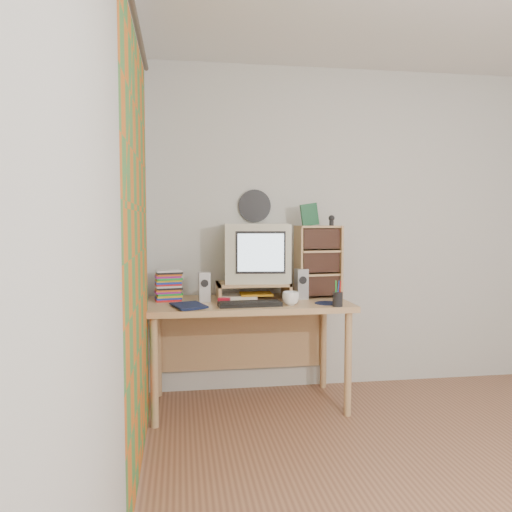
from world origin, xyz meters
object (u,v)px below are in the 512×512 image
object	(u,v)px
desk	(247,318)
cd_rack	(318,262)
keyboard	(250,304)
crt_monitor	(257,253)
dvd_stack	(168,283)
mug	(291,298)
diary	(175,305)

from	to	relation	value
desk	cd_rack	distance (m)	0.67
keyboard	crt_monitor	bearing A→B (deg)	71.05
crt_monitor	dvd_stack	world-z (taller)	crt_monitor
dvd_stack	mug	xyz separation A→B (m)	(0.82, -0.31, -0.08)
mug	diary	world-z (taller)	mug
desk	mug	size ratio (longest dim) A/B	12.22
cd_rack	desk	bearing A→B (deg)	179.42
diary	keyboard	bearing A→B (deg)	-14.95
desk	diary	world-z (taller)	diary
cd_rack	diary	bearing A→B (deg)	-168.16
dvd_stack	mug	size ratio (longest dim) A/B	2.16
keyboard	cd_rack	distance (m)	0.68
mug	cd_rack	bearing A→B (deg)	48.72
keyboard	mug	world-z (taller)	mug
dvd_stack	keyboard	bearing A→B (deg)	-39.30
keyboard	cd_rack	world-z (taller)	cd_rack
keyboard	dvd_stack	world-z (taller)	dvd_stack
crt_monitor	mug	bearing A→B (deg)	-57.07
keyboard	dvd_stack	xyz separation A→B (m)	(-0.54, 0.31, 0.11)
desk	keyboard	world-z (taller)	keyboard
keyboard	mug	xyz separation A→B (m)	(0.28, -0.00, 0.03)
desk	dvd_stack	world-z (taller)	dvd_stack
keyboard	desk	bearing A→B (deg)	83.91
dvd_stack	desk	bearing A→B (deg)	-14.11
dvd_stack	cd_rack	size ratio (longest dim) A/B	0.47
keyboard	diary	xyz separation A→B (m)	(-0.49, -0.02, 0.01)
dvd_stack	cd_rack	distance (m)	1.10
desk	dvd_stack	bearing A→B (deg)	175.34
mug	dvd_stack	bearing A→B (deg)	159.05
crt_monitor	dvd_stack	bearing A→B (deg)	-169.83
desk	diary	size ratio (longest dim) A/B	6.10
crt_monitor	dvd_stack	size ratio (longest dim) A/B	1.80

